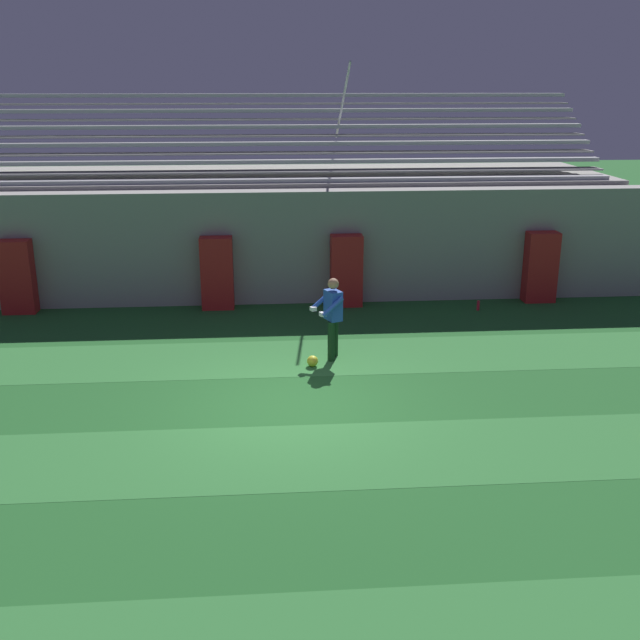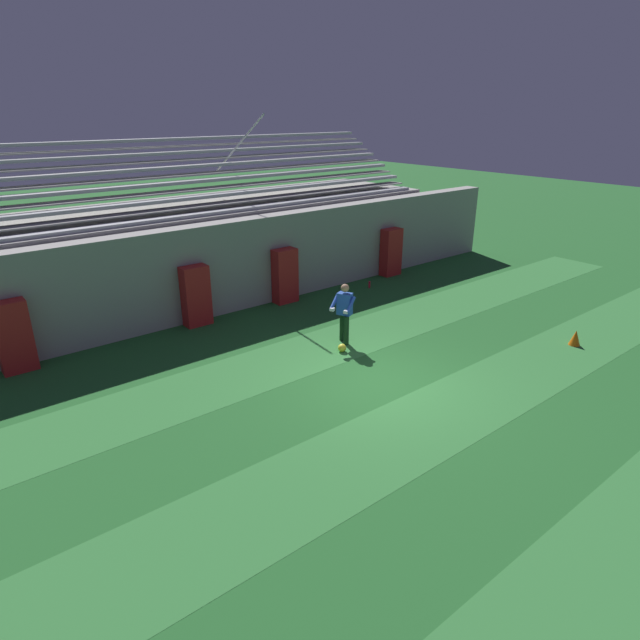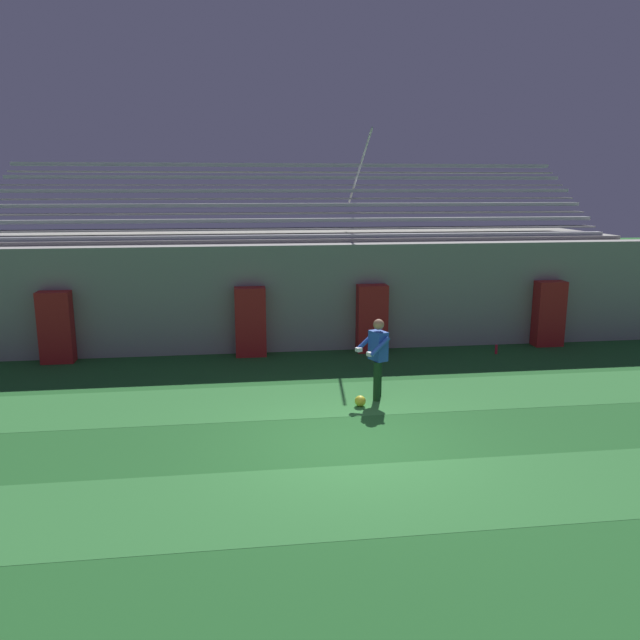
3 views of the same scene
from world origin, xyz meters
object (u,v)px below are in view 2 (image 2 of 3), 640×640
at_px(padding_pillar_gate_right, 285,276).
at_px(goalkeeper, 344,310).
at_px(padding_pillar_far_right, 391,252).
at_px(traffic_cone, 575,338).
at_px(water_bottle, 369,285).
at_px(soccer_ball, 342,348).
at_px(padding_pillar_gate_left, 196,296).
at_px(padding_pillar_far_left, 14,337).

xyz_separation_m(padding_pillar_gate_right, goalkeeper, (-0.69, -3.70, 0.07)).
height_order(padding_pillar_gate_right, padding_pillar_far_right, same).
distance_m(traffic_cone, water_bottle, 7.11).
relative_size(goalkeeper, water_bottle, 6.96).
xyz_separation_m(goalkeeper, soccer_ball, (-0.42, -0.42, -0.84)).
xyz_separation_m(padding_pillar_gate_left, padding_pillar_far_right, (8.08, 0.00, 0.00)).
height_order(goalkeeper, water_bottle, goalkeeper).
distance_m(padding_pillar_far_right, goalkeeper, 6.72).
distance_m(soccer_ball, water_bottle, 5.50).
bearing_deg(padding_pillar_far_left, goalkeeper, -27.12).
distance_m(padding_pillar_far_left, traffic_cone, 14.27).
height_order(goalkeeper, traffic_cone, goalkeeper).
relative_size(padding_pillar_gate_left, padding_pillar_far_left, 1.00).
relative_size(padding_pillar_far_left, padding_pillar_far_right, 1.00).
height_order(padding_pillar_far_right, traffic_cone, padding_pillar_far_right).
relative_size(padding_pillar_gate_left, padding_pillar_gate_right, 1.00).
xyz_separation_m(goalkeeper, traffic_cone, (4.74, -4.03, -0.74)).
bearing_deg(padding_pillar_gate_left, padding_pillar_far_left, 180.00).
xyz_separation_m(soccer_ball, traffic_cone, (5.17, -3.62, 0.10)).
distance_m(padding_pillar_gate_left, goalkeeper, 4.45).
bearing_deg(soccer_ball, goalkeeper, 44.38).
xyz_separation_m(padding_pillar_far_right, soccer_ball, (-6.03, -4.12, -0.78)).
bearing_deg(padding_pillar_far_left, soccer_ball, -31.19).
xyz_separation_m(padding_pillar_gate_right, padding_pillar_far_left, (-7.92, 0.00, 0.00)).
bearing_deg(padding_pillar_far_right, water_bottle, -158.84).
bearing_deg(soccer_ball, padding_pillar_gate_left, 116.48).
height_order(padding_pillar_far_right, goalkeeper, padding_pillar_far_right).
bearing_deg(padding_pillar_far_right, traffic_cone, -96.37).
relative_size(padding_pillar_gate_left, traffic_cone, 4.23).
xyz_separation_m(padding_pillar_far_right, traffic_cone, (-0.86, -7.73, -0.68)).
bearing_deg(water_bottle, padding_pillar_far_right, 21.16).
distance_m(padding_pillar_far_left, goalkeeper, 8.12).
bearing_deg(traffic_cone, padding_pillar_far_left, 147.14).
bearing_deg(water_bottle, soccer_ball, -141.26).
bearing_deg(goalkeeper, water_bottle, 38.06).
distance_m(padding_pillar_gate_left, padding_pillar_gate_right, 3.17).
distance_m(padding_pillar_far_left, water_bottle, 11.14).
bearing_deg(goalkeeper, soccer_ball, -135.62).
bearing_deg(padding_pillar_gate_right, soccer_ball, -105.16).
height_order(padding_pillar_gate_left, padding_pillar_gate_right, same).
distance_m(padding_pillar_far_left, soccer_ball, 7.99).
xyz_separation_m(padding_pillar_far_left, goalkeeper, (7.23, -3.70, 0.07)).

